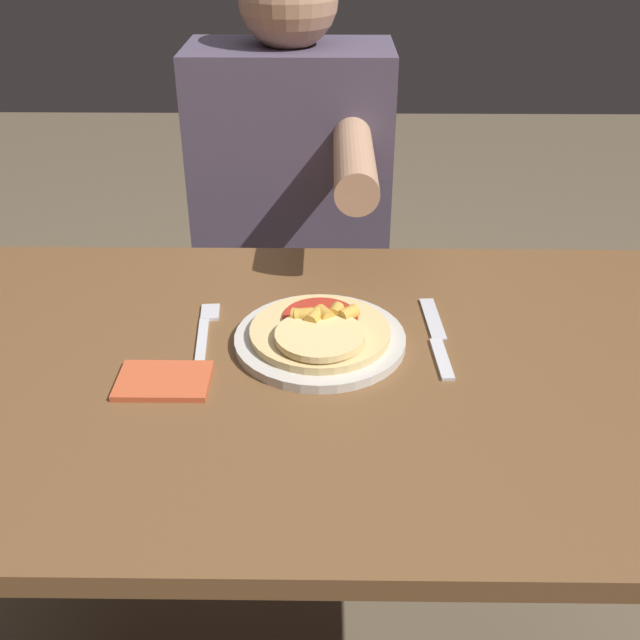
% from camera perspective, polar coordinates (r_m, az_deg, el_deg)
% --- Properties ---
extents(dining_table, '(1.23, 0.74, 0.75)m').
position_cam_1_polar(dining_table, '(1.11, -0.49, -8.37)').
color(dining_table, brown).
rests_on(dining_table, ground_plane).
extents(plate, '(0.25, 0.25, 0.01)m').
position_cam_1_polar(plate, '(1.08, 0.00, -1.51)').
color(plate, beige).
rests_on(plate, dining_table).
extents(pizza, '(0.20, 0.20, 0.04)m').
position_cam_1_polar(pizza, '(1.06, -0.00, -0.80)').
color(pizza, '#DBBC7A').
rests_on(pizza, plate).
extents(fork, '(0.03, 0.18, 0.00)m').
position_cam_1_polar(fork, '(1.12, -8.72, -0.75)').
color(fork, silver).
rests_on(fork, dining_table).
extents(knife, '(0.03, 0.22, 0.00)m').
position_cam_1_polar(knife, '(1.10, 8.90, -1.34)').
color(knife, silver).
rests_on(knife, dining_table).
extents(napkin, '(0.12, 0.09, 0.01)m').
position_cam_1_polar(napkin, '(1.02, -11.83, -4.54)').
color(napkin, '#C6512D').
rests_on(napkin, dining_table).
extents(person_diner, '(0.40, 0.52, 1.23)m').
position_cam_1_polar(person_diner, '(1.59, -2.03, 8.37)').
color(person_diner, '#2D2D38').
rests_on(person_diner, ground_plane).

